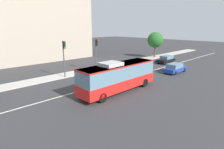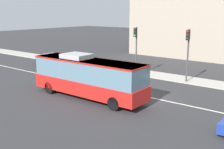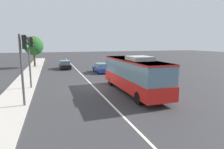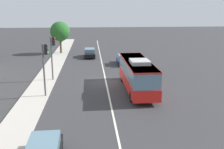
{
  "view_description": "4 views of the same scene",
  "coord_description": "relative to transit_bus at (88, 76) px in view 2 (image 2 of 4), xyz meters",
  "views": [
    {
      "loc": [
        -17.41,
        -16.65,
        7.08
      ],
      "look_at": [
        -2.92,
        -1.7,
        1.63
      ],
      "focal_mm": 29.54,
      "sensor_mm": 36.0,
      "label": 1
    },
    {
      "loc": [
        11.2,
        -18.64,
        6.79
      ],
      "look_at": [
        -2.27,
        -1.19,
        1.71
      ],
      "focal_mm": 43.98,
      "sensor_mm": 36.0,
      "label": 2
    },
    {
      "loc": [
        -19.05,
        4.15,
        4.59
      ],
      "look_at": [
        -3.24,
        -0.96,
        1.8
      ],
      "focal_mm": 30.29,
      "sensor_mm": 36.0,
      "label": 3
    },
    {
      "loc": [
        -29.31,
        1.71,
        8.59
      ],
      "look_at": [
        -3.51,
        -0.41,
        1.82
      ],
      "focal_mm": 42.35,
      "sensor_mm": 36.0,
      "label": 4
    }
  ],
  "objects": [
    {
      "name": "ground_plane",
      "position": [
        3.25,
        3.05,
        -1.81
      ],
      "size": [
        160.0,
        160.0,
        0.0
      ],
      "primitive_type": "plane",
      "color": "#333335"
    },
    {
      "name": "sidewalk_kerb",
      "position": [
        3.25,
        10.21,
        -1.74
      ],
      "size": [
        80.0,
        2.61,
        0.14
      ],
      "primitive_type": "cube",
      "color": "#B2ADA3",
      "rests_on": "ground_plane"
    },
    {
      "name": "lane_centre_line",
      "position": [
        3.25,
        3.05,
        -1.8
      ],
      "size": [
        76.0,
        0.16,
        0.01
      ],
      "primitive_type": "cube",
      "color": "silver",
      "rests_on": "ground_plane"
    },
    {
      "name": "transit_bus",
      "position": [
        0.0,
        0.0,
        0.0
      ],
      "size": [
        10.02,
        2.57,
        3.46
      ],
      "rotation": [
        0.0,
        0.0,
        0.01
      ],
      "color": "red",
      "rests_on": "ground_plane"
    },
    {
      "name": "sedan_black_ahead",
      "position": [
        -12.99,
        7.43,
        -1.09
      ],
      "size": [
        4.54,
        1.91,
        1.46
      ],
      "rotation": [
        0.0,
        0.0,
        3.17
      ],
      "color": "black",
      "rests_on": "ground_plane"
    },
    {
      "name": "traffic_light_near_corner",
      "position": [
        4.4,
        9.1,
        1.75
      ],
      "size": [
        0.34,
        0.62,
        5.2
      ],
      "rotation": [
        0.0,
        0.0,
        -1.49
      ],
      "color": "#47474C",
      "rests_on": "ground_plane"
    },
    {
      "name": "traffic_light_mid_block",
      "position": [
        -1.37,
        9.04,
        1.75
      ],
      "size": [
        0.35,
        0.62,
        5.2
      ],
      "rotation": [
        0.0,
        0.0,
        -1.48
      ],
      "color": "#47474C",
      "rests_on": "ground_plane"
    },
    {
      "name": "office_block_background",
      "position": [
        1.31,
        28.77,
        6.69
      ],
      "size": [
        24.23,
        14.69,
        17.0
      ],
      "rotation": [
        0.0,
        0.0,
        -0.01
      ],
      "color": "tan",
      "rests_on": "ground_plane"
    }
  ]
}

